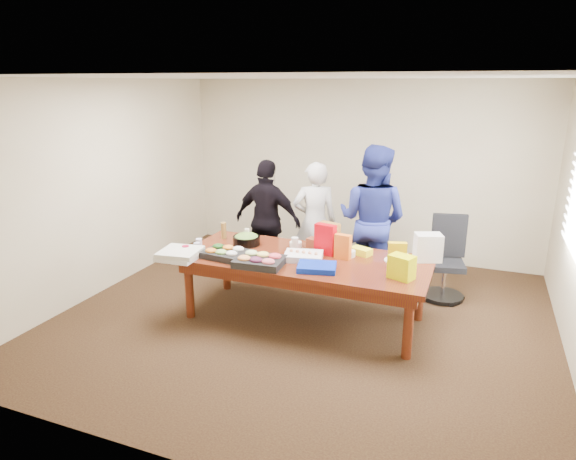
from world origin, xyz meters
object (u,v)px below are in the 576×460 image
at_px(office_chair, 446,261).
at_px(person_right, 372,220).
at_px(salad_bowl, 247,240).
at_px(conference_table, 304,288).
at_px(sheet_cake, 304,256).
at_px(person_center, 315,222).

xyz_separation_m(office_chair, person_right, (-0.94, -0.05, 0.45)).
bearing_deg(person_right, salad_bowl, 45.23).
distance_m(conference_table, person_right, 1.36).
bearing_deg(conference_table, salad_bowl, 166.92).
distance_m(conference_table, office_chair, 1.87).
height_order(office_chair, salad_bowl, office_chair).
distance_m(sheet_cake, salad_bowl, 0.86).
bearing_deg(conference_table, sheet_cake, -79.06).
distance_m(office_chair, person_right, 1.04).
distance_m(person_center, sheet_cake, 1.31).
height_order(conference_table, sheet_cake, sheet_cake).
bearing_deg(office_chair, person_right, 170.78).
distance_m(conference_table, sheet_cake, 0.42).
relative_size(conference_table, sheet_cake, 6.69).
bearing_deg(office_chair, conference_table, -153.94).
relative_size(conference_table, person_right, 1.46).
height_order(person_center, sheet_cake, person_center).
height_order(person_right, sheet_cake, person_right).
bearing_deg(person_center, conference_table, 79.16).
bearing_deg(conference_table, office_chair, 38.33).
distance_m(person_center, salad_bowl, 1.16).
bearing_deg(person_center, office_chair, 154.09).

